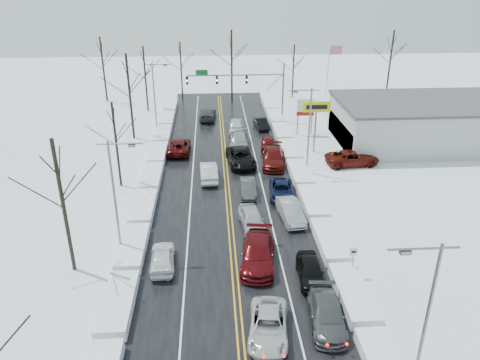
{
  "coord_description": "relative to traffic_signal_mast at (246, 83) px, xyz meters",
  "views": [
    {
      "loc": [
        -1.34,
        -34.58,
        20.01
      ],
      "look_at": [
        1.04,
        3.16,
        2.5
      ],
      "focal_mm": 35.0,
      "sensor_mm": 36.0,
      "label": 1
    }
  ],
  "objects": [
    {
      "name": "streetlight_ne",
      "position": [
        4.85,
        -17.99,
        -0.17
      ],
      "size": [
        3.2,
        0.25,
        9.0
      ],
      "color": "slate",
      "rests_on": "ground"
    },
    {
      "name": "queued_car_2",
      "position": [
        -1.78,
        -41.39,
        -5.48
      ],
      "size": [
        2.93,
        5.19,
        1.37
      ],
      "primitive_type": "imported",
      "rotation": [
        0.0,
        0.0,
        -0.14
      ],
      "color": "silver",
      "rests_on": "ground"
    },
    {
      "name": "streetlight_sw",
      "position": [
        -11.74,
        -31.99,
        -0.17
      ],
      "size": [
        3.2,
        0.25,
        9.0
      ],
      "color": "slate",
      "rests_on": "ground"
    },
    {
      "name": "queued_car_7",
      "position": [
        -1.56,
        -10.02,
        -5.48
      ],
      "size": [
        2.75,
        5.73,
        1.61
      ],
      "primitive_type": "imported",
      "rotation": [
        0.0,
        0.0,
        -0.09
      ],
      "color": "#929499",
      "rests_on": "ground"
    },
    {
      "name": "tree_left_e",
      "position": [
        -14.25,
        6.01,
        1.16
      ],
      "size": [
        3.8,
        3.8,
        9.5
      ],
      "color": "#2D231C",
      "rests_on": "ground"
    },
    {
      "name": "tree_left_c",
      "position": [
        -13.95,
        -19.99,
        0.46
      ],
      "size": [
        3.4,
        3.4,
        8.5
      ],
      "color": "#2D231C",
      "rests_on": "ground"
    },
    {
      "name": "streetlight_nw",
      "position": [
        -11.74,
        -3.99,
        -0.17
      ],
      "size": [
        3.2,
        0.25,
        9.0
      ],
      "color": "slate",
      "rests_on": "ground"
    },
    {
      "name": "queued_car_5",
      "position": [
        -1.51,
        -22.68,
        -5.48
      ],
      "size": [
        1.48,
        4.09,
        1.34
      ],
      "primitive_type": "imported",
      "rotation": [
        0.0,
        0.0,
        -0.02
      ],
      "color": "#3E4143",
      "rests_on": "ground"
    },
    {
      "name": "tree_far_a",
      "position": [
        -21.45,
        12.01,
        1.51
      ],
      "size": [
        4.0,
        4.0,
        10.0
      ],
      "color": "#2D231C",
      "rests_on": "ground"
    },
    {
      "name": "oncoming_car_1",
      "position": [
        -8.68,
        -11.29,
        -5.48
      ],
      "size": [
        2.61,
        5.5,
        1.52
      ],
      "primitive_type": "imported",
      "rotation": [
        0.0,
        0.0,
        3.12
      ],
      "color": "#430909",
      "rests_on": "ground"
    },
    {
      "name": "traffic_signal_mast",
      "position": [
        0.0,
        0.0,
        0.0
      ],
      "size": [
        13.28,
        0.39,
        8.0
      ],
      "color": "slate",
      "rests_on": "ground"
    },
    {
      "name": "oncoming_car_3",
      "position": [
        -8.61,
        -33.97,
        -5.48
      ],
      "size": [
        1.95,
        4.39,
        1.47
      ],
      "primitive_type": "imported",
      "rotation": [
        0.0,
        0.0,
        3.19
      ],
      "color": "white",
      "rests_on": "ground"
    },
    {
      "name": "snow_bank_right",
      "position": [
        4.15,
        -25.99,
        -5.48
      ],
      "size": [
        1.94,
        72.0,
        0.79
      ],
      "primitive_type": "cube",
      "color": "white",
      "rests_on": "ground"
    },
    {
      "name": "queued_car_4",
      "position": [
        -1.68,
        -28.83,
        -5.48
      ],
      "size": [
        2.3,
        4.69,
        1.54
      ],
      "primitive_type": "imported",
      "rotation": [
        0.0,
        0.0,
        0.11
      ],
      "color": "silver",
      "rests_on": "ground"
    },
    {
      "name": "ground",
      "position": [
        -3.45,
        -27.99,
        -5.48
      ],
      "size": [
        160.0,
        160.0,
        0.0
      ],
      "primitive_type": "plane",
      "color": "white",
      "rests_on": "ground"
    },
    {
      "name": "tree_far_d",
      "position": [
        8.55,
        12.51,
        0.46
      ],
      "size": [
        3.4,
        3.4,
        8.5
      ],
      "color": "#2D231C",
      "rests_on": "ground"
    },
    {
      "name": "queued_car_17",
      "position": [
        1.79,
        -3.15,
        -5.48
      ],
      "size": [
        1.94,
        4.28,
        1.36
      ],
      "primitive_type": "imported",
      "rotation": [
        0.0,
        0.0,
        0.12
      ],
      "color": "black",
      "rests_on": "ground"
    },
    {
      "name": "road_surface",
      "position": [
        -3.45,
        -25.99,
        -5.47
      ],
      "size": [
        14.0,
        84.0,
        0.01
      ],
      "primitive_type": "cube",
      "color": "black",
      "rests_on": "ground"
    },
    {
      "name": "tires_plus_sign",
      "position": [
        7.05,
        -12.0,
        -0.49
      ],
      "size": [
        3.2,
        0.34,
        6.0
      ],
      "color": "slate",
      "rests_on": "ground"
    },
    {
      "name": "parked_car_0",
      "position": [
        10.41,
        -16.21,
        -5.48
      ],
      "size": [
        6.05,
        3.24,
        1.61
      ],
      "primitive_type": "imported",
      "rotation": [
        0.0,
        0.0,
        1.67
      ],
      "color": "#4E110A",
      "rests_on": "ground"
    },
    {
      "name": "queued_car_16",
      "position": [
        1.78,
        -10.66,
        -5.48
      ],
      "size": [
        2.02,
        4.05,
        1.33
      ],
      "primitive_type": "imported",
      "rotation": [
        0.0,
        0.0,
        -0.12
      ],
      "color": "#4F0A0B",
      "rests_on": "ground"
    },
    {
      "name": "oncoming_car_0",
      "position": [
        -5.23,
        -18.98,
        -5.48
      ],
      "size": [
        1.92,
        4.96,
        1.61
      ],
      "primitive_type": "imported",
      "rotation": [
        0.0,
        0.0,
        3.19
      ],
      "color": "silver",
      "rests_on": "ground"
    },
    {
      "name": "queued_car_6",
      "position": [
        -1.71,
        -15.32,
        -5.48
      ],
      "size": [
        3.36,
        6.19,
        1.65
      ],
      "primitive_type": "imported",
      "rotation": [
        0.0,
        0.0,
        0.11
      ],
      "color": "black",
      "rests_on": "ground"
    },
    {
      "name": "tree_far_b",
      "position": [
        -9.45,
        13.01,
        0.81
      ],
      "size": [
        3.6,
        3.6,
        9.0
      ],
      "color": "#2D231C",
      "rests_on": "ground"
    },
    {
      "name": "speed_limit_sign",
      "position": [
        4.75,
        -35.99,
        -3.84
      ],
      "size": [
        0.55,
        0.09,
        2.35
      ],
      "color": "slate",
      "rests_on": "ground"
    },
    {
      "name": "tree_far_c",
      "position": [
        -1.45,
        11.01,
        2.21
      ],
      "size": [
        4.4,
        4.4,
        11.0
      ],
      "color": "#2D231C",
      "rests_on": "ground"
    },
    {
      "name": "oncoming_car_2",
      "position": [
        -5.37,
        1.53,
        -5.48
      ],
      "size": [
        2.52,
        5.48,
        1.55
      ],
      "primitive_type": "imported",
      "rotation": [
        0.0,
        0.0,
        3.08
      ],
      "color": "#3C3F41",
      "rests_on": "ground"
    },
    {
      "name": "parked_car_2",
      "position": [
        11.62,
        -6.62,
        -5.48
      ],
      "size": [
        2.22,
        4.32,
        1.41
      ],
      "primitive_type": "imported",
      "rotation": [
        0.0,
        0.0,
        3.0
      ],
      "color": "silver",
      "rests_on": "ground"
    },
    {
      "name": "flagpole",
      "position": [
        11.72,
        2.01,
        0.45
      ],
      "size": [
        1.87,
        1.2,
        10.0
      ],
      "color": "silver",
      "rests_on": "ground"
    },
    {
      "name": "queued_car_8",
      "position": [
        -1.61,
        -4.44,
        -5.48
      ],
      "size": [
        2.16,
        4.77,
        1.59
      ],
      "primitive_type": "imported",
      "rotation": [
        0.0,
        0.0,
        -0.06
      ],
      "color": "silver",
      "rests_on": "ground"
    },
    {
      "name": "dealership_building",
      "position": [
        20.53,
        -9.99,
        -2.82
      ],
      "size": [
        20.4,
        12.4,
        5.3
      ],
      "color": "#A8A8A3",
      "rests_on": "ground"
    },
    {
      "name": "tree_left_b",
      "position": [
        -14.95,
        -33.99,
        1.51
      ],
      "size": [
        4.0,
        4.0,
        10.0
      ],
      "color": "#2D231C",
      "rests_on": "ground"
    },
    {
      "name": "queued_car_14",
      "position": [
        1.61,
        -23.33,
        -5.48
      ],
      "size": [
        2.67,
        4.95,
        1.32
      ],
      "primitive_type": "imported",
      "rotation": [
        0.0,
        0.0,
        -0.1
      ],
      "color": "black",
      "rests_on": "ground"
    },
    {
      "name": "queued_car_12",
      "position": [
        1.77,
        -36.24,
        -5.48
      ],
      "size": [
        1.9,
        4.35,
        1.46
      ],
      "primitive_type": "imported",
      "rotation": [
        0.0,
        0.0,
        -0.04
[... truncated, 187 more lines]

